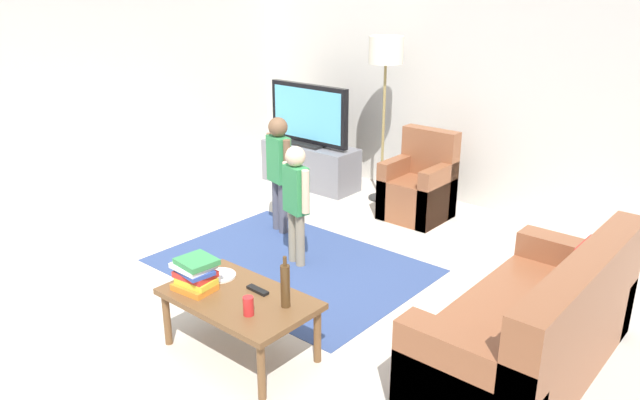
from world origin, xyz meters
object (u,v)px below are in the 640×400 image
object	(u,v)px
floor_lamp	(386,59)
soda_can	(248,306)
tv_stand	(310,165)
child_center	(296,195)
plate	(220,275)
child_near_tv	(279,164)
armchair	(420,189)
tv_remote	(258,290)
tv	(309,116)
couch	(539,332)
book_stack	(195,274)
coffee_table	(239,303)
bottle	(285,285)

from	to	relation	value
floor_lamp	soda_can	xyz separation A→B (m)	(1.26, -3.20, -1.06)
tv_stand	child_center	xyz separation A→B (m)	(1.33, -1.69, 0.39)
plate	child_near_tv	bearing A→B (deg)	121.19
armchair	tv_remote	bearing A→B (deg)	-80.31
soda_can	plate	size ratio (longest dim) A/B	0.55
tv	tv_stand	bearing A→B (deg)	90.00
soda_can	tv_stand	bearing A→B (deg)	125.58
tv_remote	plate	bearing A→B (deg)	-174.43
floor_lamp	child_near_tv	xyz separation A→B (m)	(-0.22, -1.41, -0.86)
couch	book_stack	size ratio (longest dim) A/B	6.35
child_near_tv	tv_remote	bearing A→B (deg)	-50.02
tv_stand	coffee_table	distance (m)	3.53
tv_remote	floor_lamp	bearing A→B (deg)	112.43
tv_stand	floor_lamp	world-z (taller)	floor_lamp
book_stack	plate	distance (m)	0.24
book_stack	floor_lamp	bearing A→B (deg)	103.28
floor_lamp	plate	xyz separation A→B (m)	(0.74, -2.98, -1.12)
floor_lamp	bottle	distance (m)	3.42
child_center	tv_remote	xyz separation A→B (m)	(0.68, -1.12, -0.20)
tv	soda_can	bearing A→B (deg)	-54.23
book_stack	armchair	bearing A→B (deg)	92.71
tv	soda_can	world-z (taller)	tv
coffee_table	plate	distance (m)	0.32
bottle	soda_can	bearing A→B (deg)	-114.44
floor_lamp	bottle	xyz separation A→B (m)	(1.36, -2.98, -0.98)
soda_can	bottle	bearing A→B (deg)	65.56
bottle	plate	xyz separation A→B (m)	(-0.62, 0.00, -0.14)
bottle	coffee_table	bearing A→B (deg)	-162.65
child_near_tv	soda_can	xyz separation A→B (m)	(1.47, -1.79, -0.20)
tv	armchair	xyz separation A→B (m)	(1.54, -0.02, -0.55)
tv	couch	world-z (taller)	tv
tv_remote	soda_can	world-z (taller)	soda_can
armchair	couch	bearing A→B (deg)	-42.83
floor_lamp	coffee_table	bearing A→B (deg)	-71.42
bottle	tv_remote	size ratio (longest dim) A/B	1.99
child_near_tv	tv_remote	distance (m)	2.04
floor_lamp	child_center	xyz separation A→B (m)	(0.40, -1.84, -0.91)
tv_stand	child_center	bearing A→B (deg)	-51.88
bottle	soda_can	distance (m)	0.26
armchair	bottle	size ratio (longest dim) A/B	2.65
coffee_table	tv_stand	bearing A→B (deg)	123.81
floor_lamp	plate	world-z (taller)	floor_lamp
child_center	bottle	distance (m)	1.49
child_center	tv_remote	distance (m)	1.33
child_near_tv	tv_remote	world-z (taller)	child_near_tv
floor_lamp	tv_remote	size ratio (longest dim) A/B	10.47
tv_stand	armchair	distance (m)	1.54
tv_stand	plate	bearing A→B (deg)	-59.58
coffee_table	soda_can	size ratio (longest dim) A/B	8.33
floor_lamp	couch	bearing A→B (deg)	-38.04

